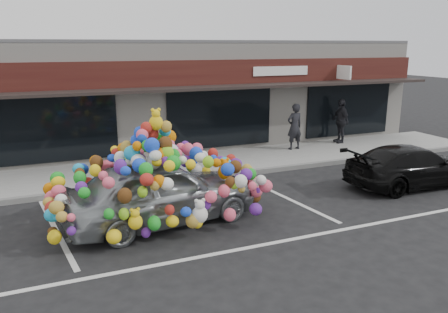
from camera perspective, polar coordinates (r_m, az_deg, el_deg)
name	(u,v)px	position (r m, az deg, el deg)	size (l,w,h in m)	color
ground	(191,213)	(11.16, -4.33, -7.42)	(90.00, 90.00, 0.00)	black
shop_building	(126,94)	(18.69, -12.66, 7.98)	(24.00, 7.20, 4.31)	silver
sidewalk	(154,170)	(14.80, -9.19, -1.74)	(26.00, 3.00, 0.15)	gray
kerb	(165,183)	(13.40, -7.69, -3.40)	(26.00, 0.18, 0.16)	slate
parking_stripe_left	(56,230)	(10.89, -21.10, -8.96)	(0.12, 4.40, 0.01)	silver
parking_stripe_mid	(284,197)	(12.41, 7.79, -5.20)	(0.12, 4.40, 0.01)	silver
parking_stripe_right	(428,175)	(15.74, 25.08, -2.23)	(0.12, 4.40, 0.01)	silver
lane_line	(309,236)	(10.05, 11.01, -10.17)	(14.00, 0.12, 0.01)	silver
toy_car	(160,184)	(10.38, -8.36, -3.58)	(3.30, 5.11, 2.84)	#9A9DA4
black_sedan	(412,166)	(14.24, 23.39, -1.15)	(4.24, 1.73, 1.23)	black
pedestrian_a	(295,127)	(17.23, 9.20, 3.88)	(0.66, 0.43, 1.80)	black
pedestrian_c	(341,121)	(18.84, 14.99, 4.52)	(0.45, 1.08, 1.84)	black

